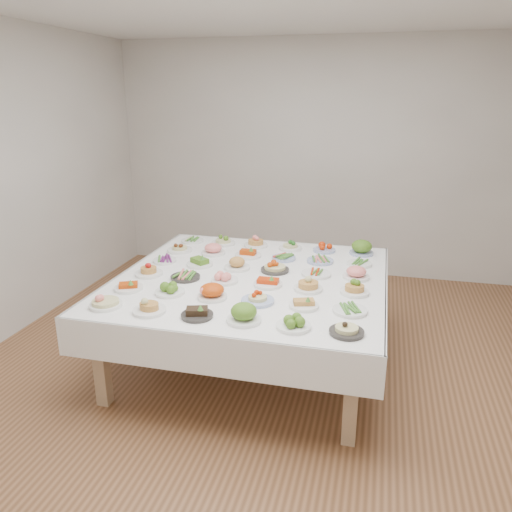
% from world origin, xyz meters
% --- Properties ---
extents(room_envelope, '(5.02, 5.02, 2.81)m').
position_xyz_m(room_envelope, '(0.00, 0.00, 1.83)').
color(room_envelope, brown).
rests_on(room_envelope, ground).
extents(display_table, '(2.14, 2.14, 0.75)m').
position_xyz_m(display_table, '(-0.20, 0.08, 0.68)').
color(display_table, white).
rests_on(display_table, ground).
extents(dish_0, '(0.22, 0.22, 0.13)m').
position_xyz_m(dish_0, '(-1.04, -0.74, 0.81)').
color(dish_0, white).
rests_on(dish_0, display_table).
extents(dish_1, '(0.22, 0.22, 0.12)m').
position_xyz_m(dish_1, '(-0.70, -0.75, 0.80)').
color(dish_1, white).
rests_on(dish_1, display_table).
extents(dish_2, '(0.21, 0.21, 0.09)m').
position_xyz_m(dish_2, '(-0.36, -0.75, 0.79)').
color(dish_2, '#2D2A28').
rests_on(dish_2, display_table).
extents(dish_3, '(0.22, 0.22, 0.12)m').
position_xyz_m(dish_3, '(-0.04, -0.74, 0.81)').
color(dish_3, white).
rests_on(dish_3, display_table).
extents(dish_4, '(0.22, 0.22, 0.10)m').
position_xyz_m(dish_4, '(0.29, -0.75, 0.80)').
color(dish_4, white).
rests_on(dish_4, display_table).
extents(dish_5, '(0.21, 0.21, 0.10)m').
position_xyz_m(dish_5, '(0.62, -0.75, 0.79)').
color(dish_5, '#2D2A28').
rests_on(dish_5, display_table).
extents(dish_6, '(0.21, 0.21, 0.09)m').
position_xyz_m(dish_6, '(-1.04, -0.41, 0.79)').
color(dish_6, white).
rests_on(dish_6, display_table).
extents(dish_7, '(0.22, 0.22, 0.10)m').
position_xyz_m(dish_7, '(-0.70, -0.41, 0.79)').
color(dish_7, white).
rests_on(dish_7, display_table).
extents(dish_8, '(0.25, 0.25, 0.14)m').
position_xyz_m(dish_8, '(-0.37, -0.42, 0.82)').
color(dish_8, white).
rests_on(dish_8, display_table).
extents(dish_9, '(0.23, 0.23, 0.11)m').
position_xyz_m(dish_9, '(-0.03, -0.41, 0.80)').
color(dish_9, '#4C66B2').
rests_on(dish_9, display_table).
extents(dish_10, '(0.20, 0.20, 0.08)m').
position_xyz_m(dish_10, '(0.30, -0.41, 0.78)').
color(dish_10, white).
rests_on(dish_10, display_table).
extents(dish_11, '(0.23, 0.23, 0.05)m').
position_xyz_m(dish_11, '(0.62, -0.42, 0.77)').
color(dish_11, white).
rests_on(dish_11, display_table).
extents(dish_12, '(0.22, 0.22, 0.12)m').
position_xyz_m(dish_12, '(-1.03, -0.08, 0.80)').
color(dish_12, white).
rests_on(dish_12, display_table).
extents(dish_13, '(0.23, 0.23, 0.06)m').
position_xyz_m(dish_13, '(-0.71, -0.09, 0.78)').
color(dish_13, '#2D2A28').
rests_on(dish_13, display_table).
extents(dish_14, '(0.21, 0.21, 0.09)m').
position_xyz_m(dish_14, '(-0.38, -0.08, 0.79)').
color(dish_14, white).
rests_on(dish_14, display_table).
extents(dish_15, '(0.22, 0.22, 0.09)m').
position_xyz_m(dish_15, '(-0.03, -0.07, 0.79)').
color(dish_15, white).
rests_on(dish_15, display_table).
extents(dish_16, '(0.21, 0.21, 0.12)m').
position_xyz_m(dish_16, '(0.28, -0.09, 0.80)').
color(dish_16, white).
rests_on(dish_16, display_table).
extents(dish_17, '(0.21, 0.21, 0.11)m').
position_xyz_m(dish_17, '(0.63, -0.07, 0.80)').
color(dish_17, white).
rests_on(dish_17, display_table).
extents(dish_18, '(0.21, 0.20, 0.05)m').
position_xyz_m(dish_18, '(-1.04, 0.26, 0.77)').
color(dish_18, white).
rests_on(dish_18, display_table).
extents(dish_19, '(0.22, 0.22, 0.10)m').
position_xyz_m(dish_19, '(-0.71, 0.24, 0.79)').
color(dish_19, white).
rests_on(dish_19, display_table).
extents(dish_20, '(0.22, 0.22, 0.11)m').
position_xyz_m(dish_20, '(-0.37, 0.24, 0.80)').
color(dish_20, white).
rests_on(dish_20, display_table).
extents(dish_21, '(0.24, 0.24, 0.13)m').
position_xyz_m(dish_21, '(-0.05, 0.26, 0.81)').
color(dish_21, '#2D2A28').
rests_on(dish_21, display_table).
extents(dish_22, '(0.24, 0.24, 0.05)m').
position_xyz_m(dish_22, '(0.30, 0.25, 0.77)').
color(dish_22, white).
rests_on(dish_22, display_table).
extents(dish_23, '(0.21, 0.21, 0.12)m').
position_xyz_m(dish_23, '(0.62, 0.26, 0.81)').
color(dish_23, white).
rests_on(dish_23, display_table).
extents(dish_24, '(0.23, 0.23, 0.11)m').
position_xyz_m(dish_24, '(-1.03, 0.58, 0.79)').
color(dish_24, white).
rests_on(dish_24, display_table).
extents(dish_25, '(0.22, 0.22, 0.12)m').
position_xyz_m(dish_25, '(-0.70, 0.58, 0.81)').
color(dish_25, white).
rests_on(dish_25, display_table).
extents(dish_26, '(0.23, 0.23, 0.10)m').
position_xyz_m(dish_26, '(-0.37, 0.58, 0.79)').
color(dish_26, white).
rests_on(dish_26, display_table).
extents(dish_27, '(0.22, 0.21, 0.05)m').
position_xyz_m(dish_27, '(-0.04, 0.58, 0.77)').
color(dish_27, '#4C66B2').
rests_on(dish_27, display_table).
extents(dish_28, '(0.23, 0.23, 0.05)m').
position_xyz_m(dish_28, '(0.29, 0.59, 0.77)').
color(dish_28, '#4C66B2').
rests_on(dish_28, display_table).
extents(dish_29, '(0.21, 0.21, 0.05)m').
position_xyz_m(dish_29, '(0.63, 0.59, 0.77)').
color(dish_29, white).
rests_on(dish_29, display_table).
extents(dish_30, '(0.22, 0.22, 0.05)m').
position_xyz_m(dish_30, '(-1.03, 0.90, 0.77)').
color(dish_30, white).
rests_on(dish_30, display_table).
extents(dish_31, '(0.23, 0.23, 0.13)m').
position_xyz_m(dish_31, '(-0.71, 0.90, 0.81)').
color(dish_31, white).
rests_on(dish_31, display_table).
extents(dish_32, '(0.23, 0.23, 0.12)m').
position_xyz_m(dish_32, '(-0.38, 0.91, 0.80)').
color(dish_32, white).
rests_on(dish_32, display_table).
extents(dish_33, '(0.21, 0.21, 0.11)m').
position_xyz_m(dish_33, '(-0.04, 0.90, 0.80)').
color(dish_33, white).
rests_on(dish_33, display_table).
extents(dish_34, '(0.21, 0.21, 0.09)m').
position_xyz_m(dish_34, '(0.28, 0.91, 0.79)').
color(dish_34, '#4C66B2').
rests_on(dish_34, display_table).
extents(dish_35, '(0.24, 0.24, 0.14)m').
position_xyz_m(dish_35, '(0.63, 0.91, 0.82)').
color(dish_35, '#4C66B2').
rests_on(dish_35, display_table).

